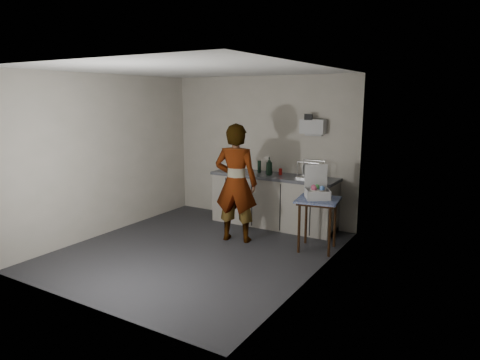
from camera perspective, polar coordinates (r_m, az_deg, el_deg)
The scene contains 15 objects.
ground at distance 6.45m, azimuth -5.70°, elevation -9.32°, with size 4.00×4.00×0.00m, color #27272C.
wall_back at distance 7.79m, azimuth 2.89°, elevation 4.13°, with size 3.60×0.02×2.60m, color beige.
wall_right at distance 5.26m, azimuth 9.89°, elevation 0.58°, with size 0.02×4.00×2.60m, color beige.
wall_left at distance 7.32m, azimuth -17.24°, elevation 3.20°, with size 0.02×4.00×2.60m, color beige.
ceiling at distance 6.05m, azimuth -6.19°, elevation 14.36°, with size 3.60×4.00×0.01m, color white.
kitchen_counter at distance 7.51m, azimuth 4.47°, elevation -2.93°, with size 2.24×0.62×0.91m.
wall_shelf at distance 7.26m, azimuth 9.68°, elevation 7.02°, with size 0.42×0.18×0.37m.
side_table at distance 6.36m, azimuth 10.36°, elevation -3.37°, with size 0.69×0.69×0.78m.
standing_man at distance 6.62m, azimuth -0.54°, elevation -0.42°, with size 0.67×0.44×1.85m, color #B2A593.
soap_bottle at distance 7.36m, azimuth 3.91°, elevation 1.85°, with size 0.12×0.12×0.31m, color black.
soda_can at distance 7.41m, azimuth 5.42°, elevation 1.12°, with size 0.06×0.06×0.11m, color red.
dark_bottle at distance 7.59m, azimuth 2.58°, elevation 1.79°, with size 0.06×0.06×0.21m, color black.
paper_towel at distance 7.77m, azimuth -0.89°, elevation 2.14°, with size 0.14×0.14×0.26m.
dish_rack at distance 7.16m, azimuth 9.36°, elevation 0.76°, with size 0.41×0.31×0.29m.
bakery_box at distance 6.35m, azimuth 10.25°, elevation -1.46°, with size 0.47×0.47×0.48m.
Camera 1 is at (3.63, -4.83, 2.25)m, focal length 32.00 mm.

